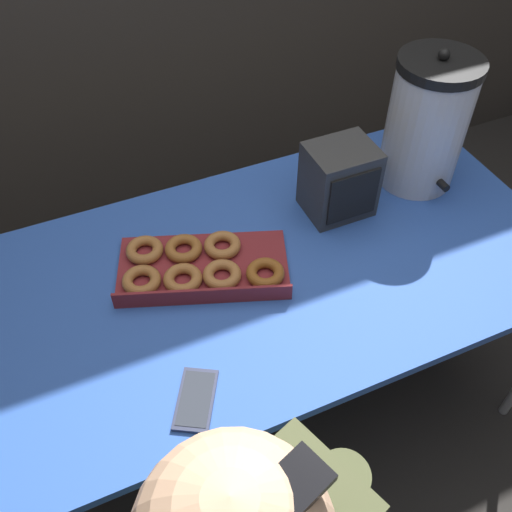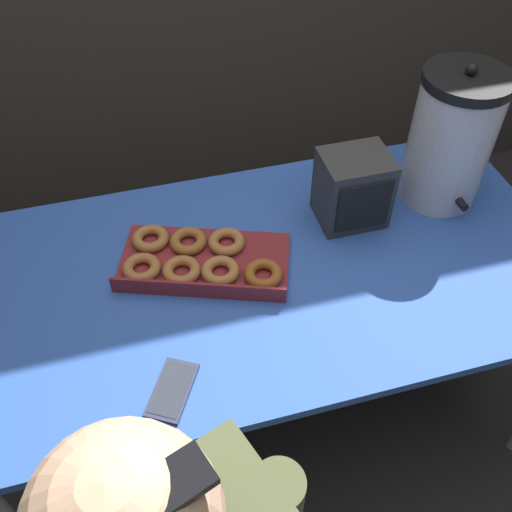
% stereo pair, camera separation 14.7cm
% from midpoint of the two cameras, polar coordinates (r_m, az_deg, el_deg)
% --- Properties ---
extents(ground_plane, '(12.00, 12.00, 0.00)m').
position_cam_midpoint_polar(ground_plane, '(2.14, 3.48, -14.55)').
color(ground_plane, '#2D2B28').
extents(folding_table, '(1.59, 0.84, 0.74)m').
position_cam_midpoint_polar(folding_table, '(1.56, 4.61, -2.28)').
color(folding_table, '#2D56B2').
rests_on(folding_table, ground).
extents(donut_box, '(0.50, 0.37, 0.05)m').
position_cam_midpoint_polar(donut_box, '(1.52, -2.89, -0.59)').
color(donut_box, maroon).
rests_on(donut_box, folding_table).
extents(coffee_urn, '(0.24, 0.27, 0.42)m').
position_cam_midpoint_polar(coffee_urn, '(1.73, 21.29, 10.78)').
color(coffee_urn, silver).
rests_on(coffee_urn, folding_table).
extents(cell_phone, '(0.14, 0.17, 0.01)m').
position_cam_midpoint_polar(cell_phone, '(1.31, -5.12, -13.41)').
color(cell_phone, '#2D334C').
rests_on(cell_phone, folding_table).
extents(space_heater, '(0.19, 0.16, 0.21)m').
position_cam_midpoint_polar(space_heater, '(1.63, 12.25, 6.46)').
color(space_heater, '#333333').
rests_on(space_heater, folding_table).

